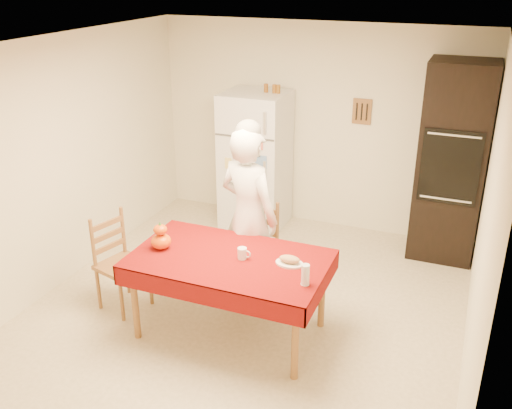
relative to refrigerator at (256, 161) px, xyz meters
The scene contains 17 objects.
floor 2.16m from the refrigerator, 70.93° to the right, with size 4.50×4.50×0.00m, color tan.
room_shell 2.13m from the refrigerator, 70.89° to the right, with size 4.02×4.52×2.51m.
refrigerator is the anchor object (origin of this frame).
oven_cabinet 2.29m from the refrigerator, ahead, with size 0.70×0.62×2.20m.
dining_table 2.34m from the refrigerator, 73.73° to the right, with size 1.70×1.00×0.76m.
chair_far 1.61m from the refrigerator, 67.86° to the right, with size 0.44×0.42×0.95m.
chair_left 2.32m from the refrigerator, 103.36° to the right, with size 0.50×0.51×0.95m.
seated_woman 1.73m from the refrigerator, 70.29° to the right, with size 0.64×0.42×1.77m, color silver.
coffee_mug 2.34m from the refrigerator, 70.94° to the right, with size 0.08×0.08×0.10m, color white.
pumpkin_lower 2.31m from the refrigerator, 89.47° to the right, with size 0.18×0.18×0.14m, color #DD5705.
pumpkin_upper 2.31m from the refrigerator, 89.47° to the right, with size 0.12×0.12×0.09m, color #D54605.
wine_glass 2.80m from the refrigerator, 60.06° to the right, with size 0.07×0.07×0.18m, color silver.
bread_plate 2.46m from the refrigerator, 61.45° to the right, with size 0.24×0.24×0.02m, color white.
bread_loaf 2.46m from the refrigerator, 61.45° to the right, with size 0.18×0.10×0.06m, color #9B7A4C.
spice_jar_left 0.91m from the refrigerator, 24.09° to the left, with size 0.05×0.05×0.10m, color brown.
spice_jar_mid 0.93m from the refrigerator, 13.04° to the left, with size 0.05×0.05×0.10m, color brown.
spice_jar_right 0.94m from the refrigerator, 10.78° to the left, with size 0.05×0.05×0.10m, color #8C5719.
Camera 1 is at (1.84, -4.31, 3.12)m, focal length 40.00 mm.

